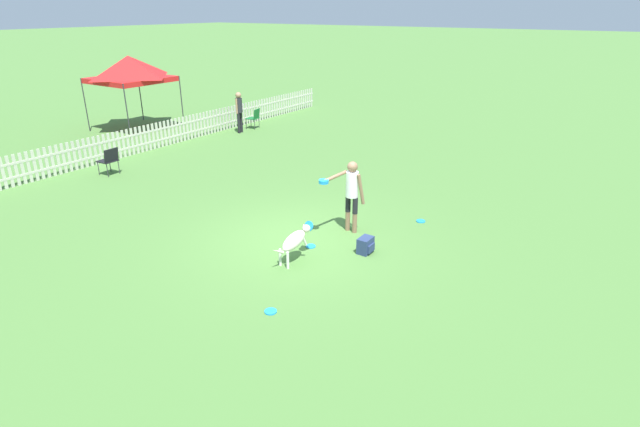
% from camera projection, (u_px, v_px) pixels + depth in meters
% --- Properties ---
extents(ground_plane, '(240.00, 240.00, 0.00)m').
position_uv_depth(ground_plane, '(297.00, 240.00, 11.12)').
color(ground_plane, '#4C7A38').
extents(handler_person, '(0.94, 0.73, 1.67)m').
position_uv_depth(handler_person, '(351.00, 189.00, 11.14)').
color(handler_person, '#8C664C').
rests_on(handler_person, ground_plane).
extents(leaping_dog, '(1.15, 0.36, 0.74)m').
position_uv_depth(leaping_dog, '(295.00, 240.00, 10.02)').
color(leaping_dog, beige).
rests_on(leaping_dog, ground_plane).
extents(frisbee_near_handler, '(0.21, 0.21, 0.02)m').
position_uv_depth(frisbee_near_handler, '(421.00, 221.00, 12.07)').
color(frisbee_near_handler, '#1E8CD8').
rests_on(frisbee_near_handler, ground_plane).
extents(frisbee_near_dog, '(0.21, 0.21, 0.02)m').
position_uv_depth(frisbee_near_dog, '(311.00, 246.00, 10.81)').
color(frisbee_near_dog, '#1E8CD8').
rests_on(frisbee_near_dog, ground_plane).
extents(frisbee_midfield, '(0.21, 0.21, 0.02)m').
position_uv_depth(frisbee_midfield, '(271.00, 311.00, 8.50)').
color(frisbee_midfield, '#1E8CD8').
rests_on(frisbee_midfield, ground_plane).
extents(backpack_on_grass, '(0.36, 0.28, 0.34)m').
position_uv_depth(backpack_on_grass, '(366.00, 245.00, 10.50)').
color(backpack_on_grass, navy).
rests_on(backpack_on_grass, ground_plane).
extents(picket_fence, '(26.98, 0.04, 0.94)m').
position_uv_depth(picket_fence, '(67.00, 158.00, 15.50)').
color(picket_fence, beige).
rests_on(picket_fence, ground_plane).
extents(folding_chair_blue_left, '(0.56, 0.57, 0.84)m').
position_uv_depth(folding_chair_blue_left, '(254.00, 117.00, 21.11)').
color(folding_chair_blue_left, '#333338').
rests_on(folding_chair_blue_left, ground_plane).
extents(folding_chair_center, '(0.52, 0.54, 0.85)m').
position_uv_depth(folding_chair_center, '(109.00, 159.00, 15.24)').
color(folding_chair_center, '#333338').
rests_on(folding_chair_center, ground_plane).
extents(canopy_tent_secondary, '(2.75, 2.75, 3.00)m').
position_uv_depth(canopy_tent_secondary, '(129.00, 69.00, 20.23)').
color(canopy_tent_secondary, '#333338').
rests_on(canopy_tent_secondary, ground_plane).
extents(spectator_standing, '(0.41, 0.27, 1.65)m').
position_uv_depth(spectator_standing, '(239.00, 108.00, 20.22)').
color(spectator_standing, black).
rests_on(spectator_standing, ground_plane).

